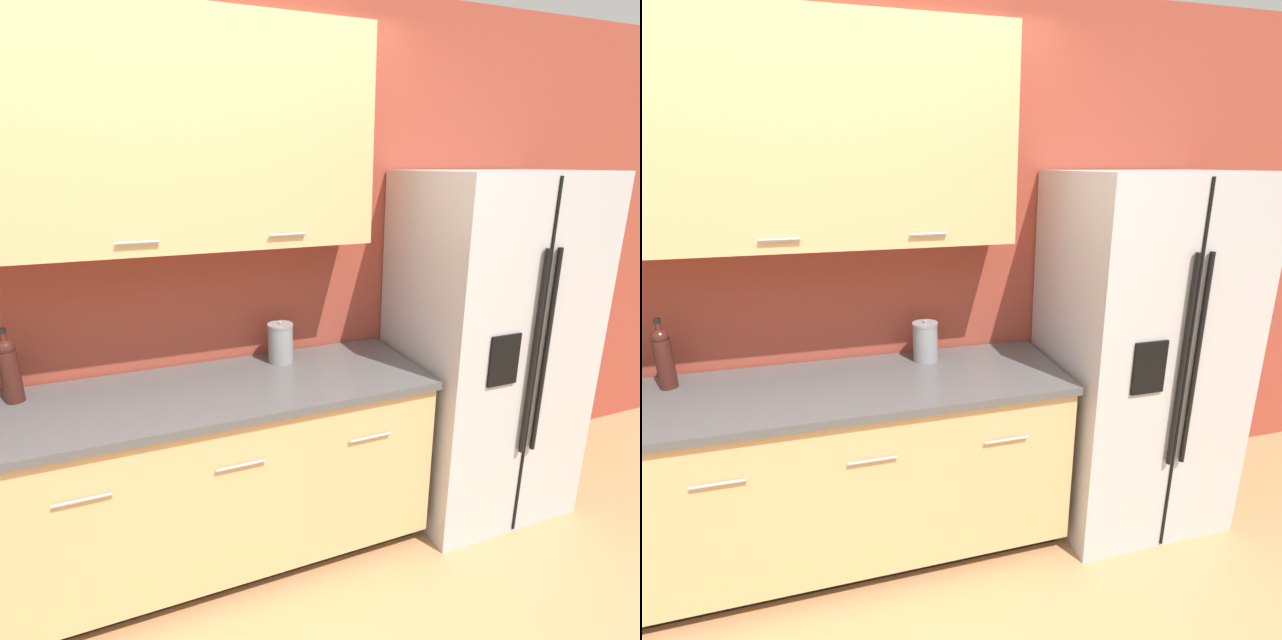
# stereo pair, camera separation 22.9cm
# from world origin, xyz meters

# --- Properties ---
(wall_back) EXTENTS (10.00, 0.39, 2.60)m
(wall_back) POSITION_xyz_m (-0.02, 1.27, 1.50)
(wall_back) COLOR #993D2D
(wall_back) RESTS_ON ground_plane
(counter_unit) EXTENTS (2.43, 0.64, 0.90)m
(counter_unit) POSITION_xyz_m (-0.05, 0.98, 0.46)
(counter_unit) COLOR black
(counter_unit) RESTS_ON ground_plane
(refrigerator) EXTENTS (0.86, 0.74, 1.80)m
(refrigerator) POSITION_xyz_m (1.62, 0.93, 0.90)
(refrigerator) COLOR #B2B2B5
(refrigerator) RESTS_ON ground_plane
(wine_bottle) EXTENTS (0.07, 0.07, 0.32)m
(wine_bottle) POSITION_xyz_m (-0.59, 1.14, 1.04)
(wine_bottle) COLOR #3D1914
(wine_bottle) RESTS_ON counter_unit
(steel_canister) EXTENTS (0.13, 0.13, 0.21)m
(steel_canister) POSITION_xyz_m (0.56, 1.15, 1.00)
(steel_canister) COLOR gray
(steel_canister) RESTS_ON counter_unit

